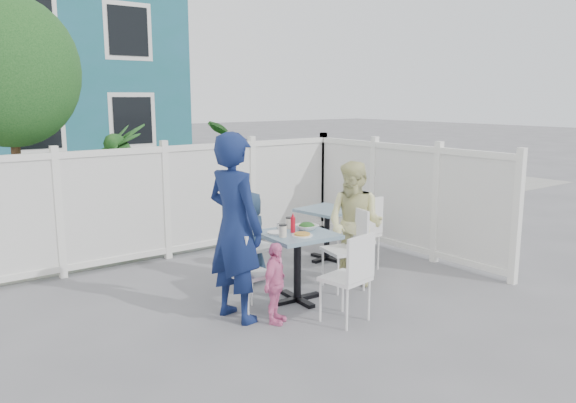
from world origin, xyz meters
TOP-DOWN VIEW (x-y plane):
  - ground at (0.00, 0.00)m, footprint 80.00×80.00m
  - near_sidewalk at (0.00, 3.80)m, footprint 24.00×2.60m
  - street at (0.00, 7.50)m, footprint 24.00×5.00m
  - far_sidewalk at (0.00, 10.60)m, footprint 24.00×1.60m
  - fence_back at (0.10, 2.40)m, footprint 5.86×0.08m
  - fence_right at (3.00, 0.60)m, footprint 0.08×3.66m
  - tree at (-1.60, 3.30)m, footprint 1.80×1.62m
  - potted_shrub_a at (-0.30, 3.10)m, footprint 1.16×1.16m
  - potted_shrub_b at (1.97, 3.00)m, footprint 2.15×2.21m
  - main_table at (0.52, -0.06)m, footprint 0.80×0.80m
  - spare_table at (1.87, 0.98)m, footprint 0.78×0.78m
  - chair_left at (-0.20, -0.08)m, footprint 0.44×0.45m
  - chair_right at (1.31, -0.07)m, footprint 0.51×0.52m
  - chair_back at (0.46, 0.81)m, footprint 0.46×0.44m
  - chair_near at (0.56, -0.89)m, footprint 0.48×0.47m
  - chair_spare at (1.91, 0.30)m, footprint 0.47×0.45m
  - man at (-0.29, -0.07)m, footprint 0.58×0.78m
  - woman at (1.43, -0.03)m, footprint 0.78×0.88m
  - boy at (0.46, 0.80)m, footprint 0.65×0.53m
  - toddler at (-0.05, -0.42)m, footprint 0.52×0.45m
  - plate_main at (0.47, -0.21)m, footprint 0.23×0.23m
  - plate_side at (0.33, 0.06)m, footprint 0.22×0.22m
  - salad_bowl at (0.69, -0.01)m, footprint 0.24×0.24m
  - coffee_cup_a at (0.28, -0.11)m, footprint 0.08×0.08m
  - coffee_cup_b at (0.58, 0.16)m, footprint 0.08×0.08m
  - ketchup_bottle at (0.49, -0.02)m, footprint 0.05×0.05m
  - salt_shaker at (0.43, 0.18)m, footprint 0.03×0.03m
  - pepper_shaker at (0.45, 0.20)m, footprint 0.03×0.03m

SIDE VIEW (x-z plane):
  - ground at x=0.00m, z-range 0.00..0.00m
  - street at x=0.00m, z-range 0.00..0.01m
  - near_sidewalk at x=0.00m, z-range 0.00..0.01m
  - far_sidewalk at x=0.00m, z-range 0.00..0.01m
  - toddler at x=-0.05m, z-range 0.00..0.84m
  - chair_left at x=-0.20m, z-range 0.07..0.99m
  - chair_near at x=0.56m, z-range 0.08..1.01m
  - chair_back at x=0.46m, z-range 0.08..1.04m
  - chair_right at x=1.31m, z-range 0.08..1.04m
  - spare_table at x=1.87m, z-range 0.20..0.93m
  - boy at x=0.46m, z-range 0.00..1.14m
  - chair_spare at x=1.91m, z-range 0.08..1.07m
  - main_table at x=0.52m, z-range 0.22..1.01m
  - woman at x=1.43m, z-range 0.00..1.51m
  - fence_right at x=3.00m, z-range -0.02..1.58m
  - fence_back at x=0.10m, z-range -0.02..1.58m
  - plate_main at x=0.47m, z-range 0.79..0.80m
  - plate_side at x=0.33m, z-range 0.79..0.80m
  - salad_bowl at x=0.69m, z-range 0.79..0.85m
  - pepper_shaker at x=0.45m, z-range 0.79..0.85m
  - salt_shaker at x=0.43m, z-range 0.79..0.86m
  - coffee_cup_b at x=0.58m, z-range 0.79..0.91m
  - coffee_cup_a at x=0.28m, z-range 0.79..0.91m
  - ketchup_bottle at x=0.49m, z-range 0.79..0.96m
  - potted_shrub_b at x=1.97m, z-range 0.00..1.88m
  - potted_shrub_a at x=-0.30m, z-range 0.00..1.89m
  - man at x=-0.29m, z-range 0.00..1.94m
  - tree at x=-1.60m, z-range 0.80..4.39m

